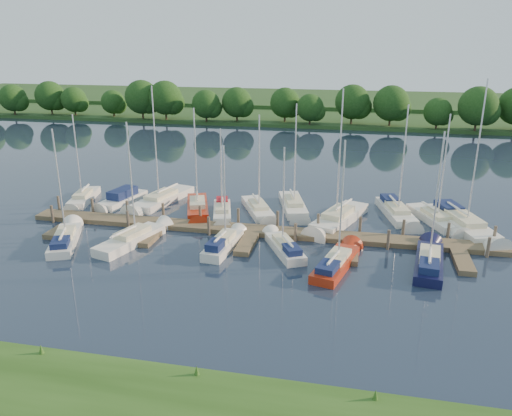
% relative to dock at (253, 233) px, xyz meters
% --- Properties ---
extents(ground, '(260.00, 260.00, 0.00)m').
position_rel_dock_xyz_m(ground, '(0.00, -7.31, -0.20)').
color(ground, '#1B2736').
rests_on(ground, ground).
extents(dock, '(40.00, 6.00, 0.40)m').
position_rel_dock_xyz_m(dock, '(0.00, 0.00, 0.00)').
color(dock, '#4D402B').
rests_on(dock, ground).
extents(mooring_pilings, '(38.24, 2.84, 2.00)m').
position_rel_dock_xyz_m(mooring_pilings, '(0.00, 1.13, 0.40)').
color(mooring_pilings, '#473D33').
rests_on(mooring_pilings, ground).
extents(far_shore, '(180.00, 30.00, 0.60)m').
position_rel_dock_xyz_m(far_shore, '(0.00, 67.69, 0.10)').
color(far_shore, '#1F3F18').
rests_on(far_shore, ground).
extents(distant_hill, '(220.00, 40.00, 1.40)m').
position_rel_dock_xyz_m(distant_hill, '(0.00, 92.69, 0.50)').
color(distant_hill, '#305324').
rests_on(distant_hill, ground).
extents(treeline, '(147.36, 9.71, 8.28)m').
position_rel_dock_xyz_m(treeline, '(-3.13, 54.62, 4.00)').
color(treeline, '#38281C').
rests_on(treeline, ground).
extents(sailboat_n_0, '(2.98, 7.14, 9.11)m').
position_rel_dock_xyz_m(sailboat_n_0, '(-18.51, 5.32, 0.07)').
color(sailboat_n_0, silver).
rests_on(sailboat_n_0, ground).
extents(motorboat, '(2.99, 6.66, 1.82)m').
position_rel_dock_xyz_m(motorboat, '(-14.49, 5.59, 0.17)').
color(motorboat, silver).
rests_on(motorboat, ground).
extents(sailboat_n_2, '(3.98, 9.46, 11.80)m').
position_rel_dock_xyz_m(sailboat_n_2, '(-10.78, 6.50, 0.07)').
color(sailboat_n_2, silver).
rests_on(sailboat_n_2, ground).
extents(sailboat_n_3, '(3.96, 7.85, 10.17)m').
position_rel_dock_xyz_m(sailboat_n_3, '(-6.35, 4.76, 0.08)').
color(sailboat_n_3, '#A6260F').
rests_on(sailboat_n_3, ground).
extents(sailboat_n_4, '(2.98, 6.58, 8.47)m').
position_rel_dock_xyz_m(sailboat_n_4, '(-3.80, 4.23, 0.12)').
color(sailboat_n_4, silver).
rests_on(sailboat_n_4, ground).
extents(sailboat_n_5, '(4.40, 7.28, 9.50)m').
position_rel_dock_xyz_m(sailboat_n_5, '(-0.69, 5.69, 0.07)').
color(sailboat_n_5, silver).
rests_on(sailboat_n_5, ground).
extents(sailboat_n_6, '(3.75, 8.21, 10.42)m').
position_rel_dock_xyz_m(sailboat_n_6, '(2.39, 7.25, 0.07)').
color(sailboat_n_6, silver).
rests_on(sailboat_n_6, ground).
extents(sailboat_n_7, '(4.94, 9.44, 12.14)m').
position_rel_dock_xyz_m(sailboat_n_7, '(6.68, 4.34, 0.08)').
color(sailboat_n_7, silver).
rests_on(sailboat_n_7, ground).
extents(sailboat_n_8, '(3.61, 8.40, 10.58)m').
position_rel_dock_xyz_m(sailboat_n_8, '(11.89, 7.37, 0.12)').
color(sailboat_n_8, silver).
rests_on(sailboat_n_8, ground).
extents(sailboat_n_9, '(4.40, 7.71, 9.99)m').
position_rel_dock_xyz_m(sailboat_n_9, '(15.19, 6.27, 0.07)').
color(sailboat_n_9, silver).
rests_on(sailboat_n_9, ground).
extents(sailboat_n_10, '(5.06, 10.32, 13.05)m').
position_rel_dock_xyz_m(sailboat_n_10, '(17.31, 5.19, 0.14)').
color(sailboat_n_10, silver).
rests_on(sailboat_n_10, ground).
extents(sailboat_s_0, '(4.08, 7.29, 9.42)m').
position_rel_dock_xyz_m(sailboat_s_0, '(-14.30, -4.59, 0.11)').
color(sailboat_s_0, silver).
rests_on(sailboat_s_0, ground).
extents(sailboat_s_1, '(3.64, 7.79, 10.04)m').
position_rel_dock_xyz_m(sailboat_s_1, '(-8.98, -3.46, 0.08)').
color(sailboat_s_1, silver).
rests_on(sailboat_s_1, ground).
extents(sailboat_s_2, '(2.06, 6.46, 8.48)m').
position_rel_dock_xyz_m(sailboat_s_2, '(-1.63, -3.17, 0.14)').
color(sailboat_s_2, silver).
rests_on(sailboat_s_2, ground).
extents(sailboat_s_3, '(4.03, 6.24, 8.39)m').
position_rel_dock_xyz_m(sailboat_s_3, '(3.02, -2.66, 0.12)').
color(sailboat_s_3, silver).
rests_on(sailboat_s_3, ground).
extents(sailboat_s_4, '(3.27, 7.47, 9.42)m').
position_rel_dock_xyz_m(sailboat_s_4, '(7.11, -4.63, 0.11)').
color(sailboat_s_4, '#A6260F').
rests_on(sailboat_s_4, ground).
extents(sailboat_s_5, '(2.75, 7.90, 10.02)m').
position_rel_dock_xyz_m(sailboat_s_5, '(13.57, -3.12, 0.12)').
color(sailboat_s_5, '#0F1034').
rests_on(sailboat_s_5, ground).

